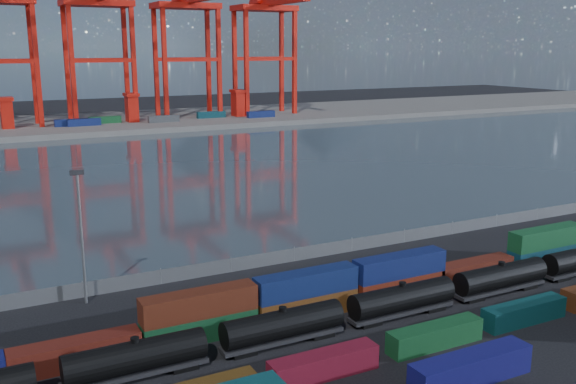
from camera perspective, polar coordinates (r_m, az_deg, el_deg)
name	(u,v)px	position (r m, az deg, el deg)	size (l,w,h in m)	color
ground	(416,336)	(72.72, 11.28, -12.42)	(700.00, 700.00, 0.00)	black
harbor_water	(149,172)	(164.19, -12.22, 1.73)	(700.00, 700.00, 0.00)	#313E46
far_quay	(75,124)	(265.74, -18.38, 5.73)	(700.00, 70.00, 2.00)	#514F4C
container_row_south	(423,372)	(60.36, 11.90, -15.43)	(140.72, 2.63, 5.61)	#3D4042
container_row_mid	(540,308)	(80.57, 21.51, -9.60)	(127.65, 2.27, 2.41)	navy
container_row_north	(440,271)	(86.11, 13.37, -6.82)	(127.84, 2.56, 5.46)	#111455
tanker_string	(283,326)	(68.52, -0.47, -11.82)	(137.82, 2.97, 4.25)	black
waterfront_fence	(294,255)	(94.08, 0.57, -5.59)	(160.12, 0.12, 2.20)	#595B5E
yard_light_mast	(81,230)	(80.54, -17.92, -3.24)	(1.60, 0.40, 16.60)	slate
gantry_cranes	(49,17)	(256.48, -20.47, 14.38)	(200.90, 49.73, 67.34)	red
quay_containers	(51,124)	(249.63, -20.35, 5.70)	(172.58, 10.99, 2.60)	navy
straddle_carriers	(72,109)	(254.84, -18.66, 6.98)	(140.00, 7.00, 11.10)	red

